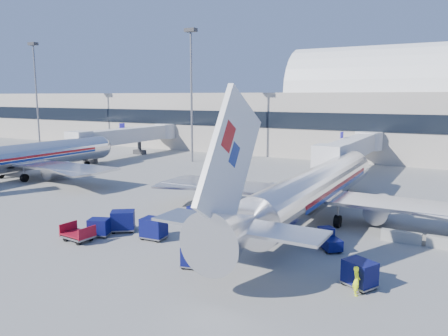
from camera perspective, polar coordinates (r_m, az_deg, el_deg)
The scene contains 20 objects.
ground at distance 41.61m, azimuth -3.84°, elevation -6.49°, with size 260.00×260.00×0.00m, color gray.
terminal at distance 96.33m, azimuth 7.61°, elevation 7.00°, with size 170.00×28.15×21.00m.
airliner_main at distance 40.71m, azimuth 11.58°, elevation -2.77°, with size 32.00×37.26×12.07m.
airliner_mid at distance 66.49m, azimuth -25.39°, elevation 1.18°, with size 32.00×37.26×12.07m.
jetbridge_near at distance 66.30m, azimuth 16.58°, elevation 2.54°, with size 4.40×27.50×6.25m.
jetbridge_mid at distance 85.80m, azimuth -11.98°, elevation 4.20°, with size 4.40×27.50×6.25m.
mast_far_west at distance 103.69m, azimuth -23.40°, elevation 10.51°, with size 2.00×1.20×22.60m.
mast_west at distance 76.16m, azimuth -4.30°, elevation 11.93°, with size 2.00×1.20×22.60m.
barrier_near at distance 37.34m, azimuth 22.13°, elevation -8.32°, with size 3.00×0.55×0.90m, color #9E9E96.
barrier_mid at distance 37.14m, azimuth 27.24°, elevation -8.77°, with size 3.00×0.55×0.90m, color #9E9E96.
tug_lead at distance 34.94m, azimuth -1.51°, elevation -8.30°, with size 2.63×1.49×1.65m.
tug_right at distance 34.06m, azimuth 13.48°, elevation -9.11°, with size 2.48×2.58×1.56m.
tug_left at distance 40.03m, azimuth -3.54°, elevation -6.10°, with size 1.77×2.56×1.52m.
cart_train_a at distance 35.69m, azimuth -9.17°, elevation -7.75°, with size 2.08×1.66×1.73m.
cart_train_b at distance 38.17m, azimuth -13.07°, elevation -6.70°, with size 2.53×2.43×1.78m.
cart_train_c at distance 37.40m, azimuth -16.01°, elevation -7.42°, with size 2.03×1.81×1.47m.
cart_solo_near at distance 29.76m, azimuth -3.82°, elevation -11.42°, with size 1.96×1.65×1.51m.
cart_solo_far at distance 28.07m, azimuth 17.30°, elevation -12.99°, with size 2.31×2.13×1.64m.
cart_open_red at distance 36.79m, azimuth -18.49°, elevation -8.34°, with size 2.58×1.92×0.65m.
ramp_worker at distance 27.00m, azimuth 16.91°, elevation -13.91°, with size 0.63×0.41×1.73m, color #E0FA1A.
Camera 1 is at (21.90, -33.50, 11.35)m, focal length 35.00 mm.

